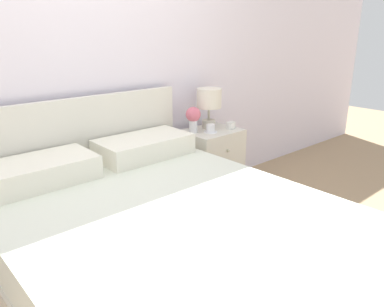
{
  "coord_description": "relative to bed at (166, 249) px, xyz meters",
  "views": [
    {
      "loc": [
        -1.04,
        -2.37,
        1.41
      ],
      "look_at": [
        0.54,
        -0.58,
        0.61
      ],
      "focal_mm": 35.0,
      "sensor_mm": 36.0,
      "label": 1
    }
  ],
  "objects": [
    {
      "name": "teacup",
      "position": [
        1.03,
        0.73,
        0.34
      ],
      "size": [
        0.11,
        0.11,
        0.07
      ],
      "color": "white",
      "rests_on": "nightstand"
    },
    {
      "name": "ground_plane",
      "position": [
        0.0,
        0.98,
        -0.29
      ],
      "size": [
        12.0,
        12.0,
        0.0
      ],
      "primitive_type": "plane",
      "color": "tan"
    },
    {
      "name": "table_lamp",
      "position": [
        1.12,
        0.84,
        0.55
      ],
      "size": [
        0.21,
        0.21,
        0.34
      ],
      "color": "beige",
      "rests_on": "nightstand"
    },
    {
      "name": "alarm_clock",
      "position": [
        1.23,
        0.69,
        0.35
      ],
      "size": [
        0.07,
        0.05,
        0.06
      ],
      "color": "white",
      "rests_on": "nightstand"
    },
    {
      "name": "flower_vase",
      "position": [
        0.92,
        0.81,
        0.44
      ],
      "size": [
        0.12,
        0.12,
        0.21
      ],
      "color": "white",
      "rests_on": "nightstand"
    },
    {
      "name": "nightstand",
      "position": [
        1.08,
        0.77,
        0.01
      ],
      "size": [
        0.47,
        0.4,
        0.61
      ],
      "color": "silver",
      "rests_on": "ground_plane"
    },
    {
      "name": "wall_back",
      "position": [
        0.0,
        1.05,
        1.01
      ],
      "size": [
        8.0,
        0.06,
        2.6
      ],
      "color": "white",
      "rests_on": "ground_plane"
    },
    {
      "name": "bed",
      "position": [
        0.0,
        0.0,
        0.0
      ],
      "size": [
        1.59,
        2.09,
        0.98
      ],
      "color": "beige",
      "rests_on": "ground_plane"
    }
  ]
}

